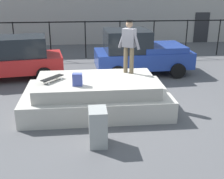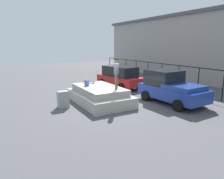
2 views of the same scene
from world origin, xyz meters
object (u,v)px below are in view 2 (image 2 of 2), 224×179
car_blue_pickup_mid (170,87)px  skateboard (89,82)px  car_red_hatchback_near (120,76)px  utility_box (63,99)px  skateboarder (116,72)px  backpack (87,83)px

car_blue_pickup_mid → skateboard: bearing=-131.5°
car_red_hatchback_near → utility_box: 6.65m
skateboarder → utility_box: 3.38m
skateboard → car_blue_pickup_mid: 5.18m
utility_box → car_red_hatchback_near: bearing=119.6°
skateboard → car_red_hatchback_near: 4.17m
car_red_hatchback_near → car_blue_pickup_mid: (5.49, 0.26, 0.02)m
backpack → skateboard: bearing=-27.9°
skateboarder → utility_box: (-1.18, -2.78, -1.52)m
car_blue_pickup_mid → utility_box: bearing=-109.9°
backpack → utility_box: (0.49, -1.65, -0.71)m
skateboarder → car_red_hatchback_near: bearing=146.5°
skateboard → skateboarder: bearing=14.8°
backpack → car_red_hatchback_near: size_ratio=0.08×
car_blue_pickup_mid → backpack: bearing=-121.5°
car_red_hatchback_near → utility_box: bearing=-60.1°
backpack → car_blue_pickup_mid: car_blue_pickup_mid is taller
backpack → car_red_hatchback_near: bearing=-51.5°
backpack → car_blue_pickup_mid: 5.11m
skateboard → car_red_hatchback_near: bearing=119.6°
skateboarder → skateboard: bearing=-165.2°
car_red_hatchback_near → skateboarder: bearing=-33.5°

